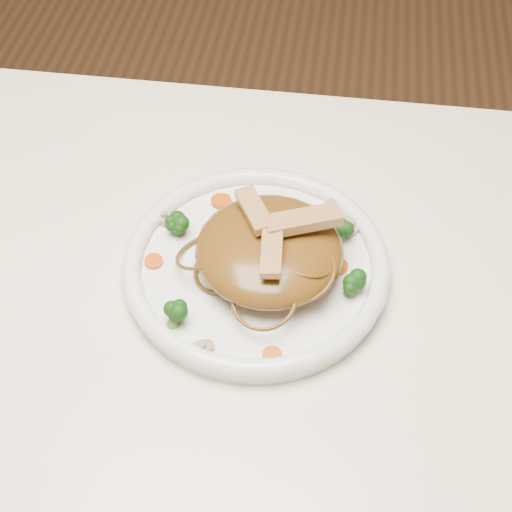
# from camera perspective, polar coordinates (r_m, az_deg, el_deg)

# --- Properties ---
(table) EXTENTS (1.20, 0.80, 0.75)m
(table) POSITION_cam_1_polar(r_m,az_deg,el_deg) (0.83, -6.98, -9.87)
(table) COLOR white
(table) RESTS_ON ground
(plate) EXTENTS (0.35, 0.35, 0.02)m
(plate) POSITION_cam_1_polar(r_m,az_deg,el_deg) (0.78, 0.00, -1.05)
(plate) COLOR white
(plate) RESTS_ON table
(noodle_mound) EXTENTS (0.15, 0.15, 0.05)m
(noodle_mound) POSITION_cam_1_polar(r_m,az_deg,el_deg) (0.75, 1.02, 0.50)
(noodle_mound) COLOR #593711
(noodle_mound) RESTS_ON plate
(chicken_a) EXTENTS (0.08, 0.05, 0.01)m
(chicken_a) POSITION_cam_1_polar(r_m,az_deg,el_deg) (0.73, 3.58, 2.71)
(chicken_a) COLOR tan
(chicken_a) RESTS_ON noodle_mound
(chicken_b) EXTENTS (0.05, 0.06, 0.01)m
(chicken_b) POSITION_cam_1_polar(r_m,az_deg,el_deg) (0.74, -0.13, 3.50)
(chicken_b) COLOR tan
(chicken_b) RESTS_ON noodle_mound
(chicken_c) EXTENTS (0.02, 0.06, 0.01)m
(chicken_c) POSITION_cam_1_polar(r_m,az_deg,el_deg) (0.71, 1.21, 0.46)
(chicken_c) COLOR tan
(chicken_c) RESTS_ON noodle_mound
(broccoli_0) EXTENTS (0.03, 0.03, 0.03)m
(broccoli_0) POSITION_cam_1_polar(r_m,az_deg,el_deg) (0.79, 6.42, 2.05)
(broccoli_0) COLOR #11460E
(broccoli_0) RESTS_ON plate
(broccoli_1) EXTENTS (0.03, 0.03, 0.03)m
(broccoli_1) POSITION_cam_1_polar(r_m,az_deg,el_deg) (0.80, -5.97, 2.46)
(broccoli_1) COLOR #11460E
(broccoli_1) RESTS_ON plate
(broccoli_2) EXTENTS (0.03, 0.03, 0.03)m
(broccoli_2) POSITION_cam_1_polar(r_m,az_deg,el_deg) (0.72, -6.38, -4.39)
(broccoli_2) COLOR #11460E
(broccoli_2) RESTS_ON plate
(broccoli_3) EXTENTS (0.03, 0.03, 0.03)m
(broccoli_3) POSITION_cam_1_polar(r_m,az_deg,el_deg) (0.75, 7.23, -2.16)
(broccoli_3) COLOR #11460E
(broccoli_3) RESTS_ON plate
(carrot_0) EXTENTS (0.03, 0.03, 0.00)m
(carrot_0) POSITION_cam_1_polar(r_m,az_deg,el_deg) (0.81, 5.58, 2.29)
(carrot_0) COLOR #CB4A07
(carrot_0) RESTS_ON plate
(carrot_1) EXTENTS (0.02, 0.02, 0.00)m
(carrot_1) POSITION_cam_1_polar(r_m,az_deg,el_deg) (0.78, -7.74, -0.41)
(carrot_1) COLOR #CB4A07
(carrot_1) RESTS_ON plate
(carrot_2) EXTENTS (0.02, 0.02, 0.00)m
(carrot_2) POSITION_cam_1_polar(r_m,az_deg,el_deg) (0.77, 6.25, -0.79)
(carrot_2) COLOR #CB4A07
(carrot_2) RESTS_ON plate
(carrot_3) EXTENTS (0.02, 0.02, 0.00)m
(carrot_3) POSITION_cam_1_polar(r_m,az_deg,el_deg) (0.83, -2.65, 4.19)
(carrot_3) COLOR #CB4A07
(carrot_3) RESTS_ON plate
(carrot_4) EXTENTS (0.02, 0.02, 0.00)m
(carrot_4) POSITION_cam_1_polar(r_m,az_deg,el_deg) (0.71, 1.22, -7.48)
(carrot_4) COLOR #CB4A07
(carrot_4) RESTS_ON plate
(mushroom_0) EXTENTS (0.03, 0.03, 0.01)m
(mushroom_0) POSITION_cam_1_polar(r_m,az_deg,el_deg) (0.71, -4.10, -6.97)
(mushroom_0) COLOR tan
(mushroom_0) RESTS_ON plate
(mushroom_1) EXTENTS (0.03, 0.03, 0.01)m
(mushroom_1) POSITION_cam_1_polar(r_m,az_deg,el_deg) (0.81, 7.16, 2.27)
(mushroom_1) COLOR tan
(mushroom_1) RESTS_ON plate
(mushroom_2) EXTENTS (0.03, 0.03, 0.01)m
(mushroom_2) POSITION_cam_1_polar(r_m,az_deg,el_deg) (0.82, -6.97, 2.88)
(mushroom_2) COLOR tan
(mushroom_2) RESTS_ON plate
(mushroom_3) EXTENTS (0.02, 0.02, 0.01)m
(mushroom_3) POSITION_cam_1_polar(r_m,az_deg,el_deg) (0.83, 5.74, 3.77)
(mushroom_3) COLOR tan
(mushroom_3) RESTS_ON plate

